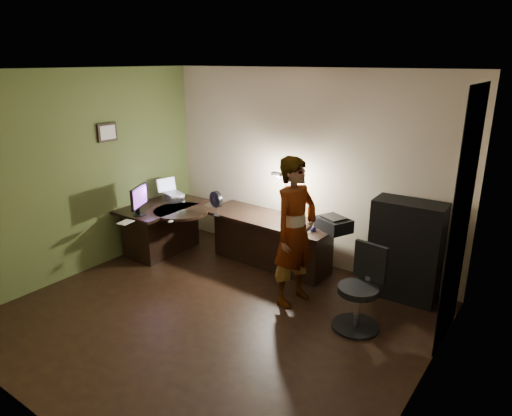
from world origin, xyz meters
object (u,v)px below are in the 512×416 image
Objects in this scene: desk_right at (269,242)px; monitor at (139,205)px; cabinet at (406,250)px; person at (295,232)px; office_chair at (358,289)px; desk_left at (164,228)px.

monitor reaches higher than desk_right.
cabinet is 1.38m from person.
desk_right is at bearing 163.97° from office_chair.
desk_right is (1.58, 0.50, -0.01)m from desk_left.
person reaches higher than monitor.
monitor is at bearing 107.13° from person.
office_chair is at bearing -101.99° from cabinet.
person is (0.80, -0.64, 0.53)m from desk_right.
office_chair is 0.52× the size of person.
desk_left is at bearing 73.42° from monitor.
office_chair reaches higher than desk_left.
person is (-1.03, -0.88, 0.28)m from cabinet.
desk_left is 1.65m from desk_right.
desk_right is 2.07× the size of office_chair.
cabinet is 3.56m from monitor.
desk_right is 1.88m from monitor.
office_chair is (3.17, 0.24, -0.42)m from monitor.
monitor is 2.33m from person.
monitor is at bearing -82.21° from desk_left.
office_chair is at bearing -88.67° from person.
desk_right is 4.14× the size of monitor.
person reaches higher than cabinet.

